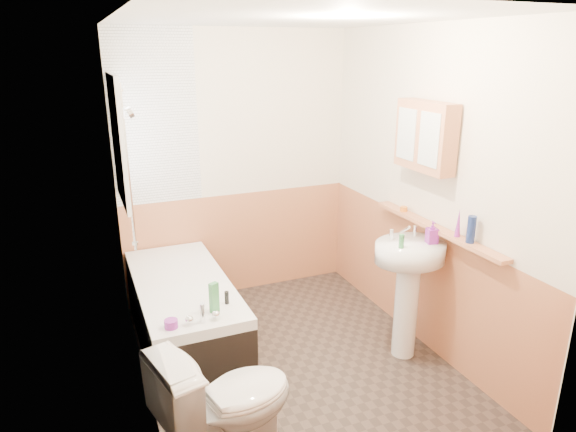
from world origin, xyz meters
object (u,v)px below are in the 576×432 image
at_px(toilet, 227,405).
at_px(sink, 408,276).
at_px(pine_shelf, 435,228).
at_px(medicine_cabinet, 425,136).
at_px(bathtub, 184,312).

relative_size(toilet, sink, 0.76).
height_order(sink, pine_shelf, sink).
bearing_deg(sink, pine_shelf, -18.11).
bearing_deg(medicine_cabinet, pine_shelf, -80.99).
distance_m(bathtub, medicine_cabinet, 2.32).
xyz_separation_m(toilet, sink, (1.60, 0.56, 0.28)).
height_order(pine_shelf, medicine_cabinet, medicine_cabinet).
relative_size(sink, medicine_cabinet, 1.88).
distance_m(bathtub, pine_shelf, 2.08).
distance_m(sink, pine_shelf, 0.41).
xyz_separation_m(bathtub, sink, (1.57, -0.79, 0.37)).
xyz_separation_m(sink, medicine_cabinet, (0.17, 0.16, 1.03)).
xyz_separation_m(bathtub, medicine_cabinet, (1.74, -0.63, 1.40)).
height_order(toilet, medicine_cabinet, medicine_cabinet).
bearing_deg(sink, toilet, -175.00).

